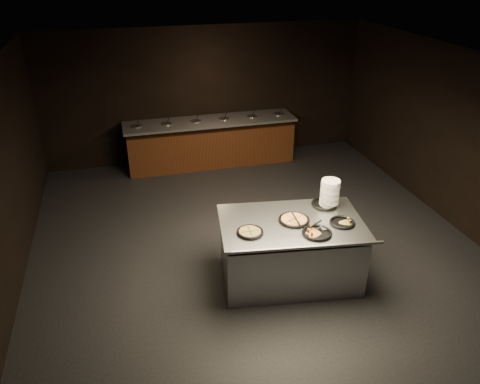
{
  "coord_description": "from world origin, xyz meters",
  "views": [
    {
      "loc": [
        -1.87,
        -5.87,
        4.26
      ],
      "look_at": [
        -0.22,
        0.3,
        0.94
      ],
      "focal_mm": 35.0,
      "sensor_mm": 36.0,
      "label": 1
    }
  ],
  "objects_px": {
    "plate_stack": "(330,193)",
    "pan_cheese_whole": "(294,220)",
    "pan_veggie_whole": "(250,232)",
    "serving_counter": "(290,252)"
  },
  "relations": [
    {
      "from": "plate_stack",
      "to": "pan_cheese_whole",
      "type": "height_order",
      "value": "plate_stack"
    },
    {
      "from": "plate_stack",
      "to": "pan_cheese_whole",
      "type": "bearing_deg",
      "value": -156.4
    },
    {
      "from": "plate_stack",
      "to": "pan_veggie_whole",
      "type": "xyz_separation_m",
      "value": [
        -1.32,
        -0.43,
        -0.18
      ]
    },
    {
      "from": "plate_stack",
      "to": "pan_veggie_whole",
      "type": "relative_size",
      "value": 1.12
    },
    {
      "from": "pan_veggie_whole",
      "to": "pan_cheese_whole",
      "type": "xyz_separation_m",
      "value": [
        0.67,
        0.15,
        0.0
      ]
    },
    {
      "from": "pan_cheese_whole",
      "to": "pan_veggie_whole",
      "type": "bearing_deg",
      "value": -167.78
    },
    {
      "from": "pan_veggie_whole",
      "to": "plate_stack",
      "type": "bearing_deg",
      "value": 17.99
    },
    {
      "from": "plate_stack",
      "to": "pan_veggie_whole",
      "type": "distance_m",
      "value": 1.4
    },
    {
      "from": "serving_counter",
      "to": "pan_cheese_whole",
      "type": "bearing_deg",
      "value": 31.71
    },
    {
      "from": "serving_counter",
      "to": "pan_veggie_whole",
      "type": "distance_m",
      "value": 0.82
    }
  ]
}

